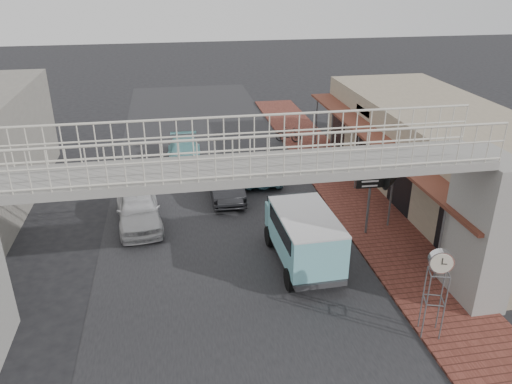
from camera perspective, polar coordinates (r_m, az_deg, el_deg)
name	(u,v)px	position (r m, az deg, el deg)	size (l,w,h in m)	color
ground	(230,254)	(19.47, -3.00, -7.12)	(120.00, 120.00, 0.00)	black
road_strip	(230,254)	(19.46, -3.00, -7.11)	(10.00, 60.00, 0.01)	black
sidewalk	(361,207)	(23.51, 11.95, -1.66)	(3.00, 40.00, 0.10)	brown
shophouse_row	(446,154)	(25.53, 20.92, 4.12)	(7.20, 18.00, 4.00)	gray
footbridge	(245,232)	(14.44, -1.25, -4.56)	(16.40, 2.40, 6.34)	gray
white_hatchback	(138,208)	(21.86, -13.31, -1.83)	(1.77, 4.41, 1.50)	silver
dark_sedan	(225,182)	(24.03, -3.56, 1.15)	(1.48, 4.26, 1.40)	black
angkot_curb	(259,167)	(26.11, 0.35, 2.91)	(2.00, 4.33, 1.20)	#68A3B4
angkot_far	(184,154)	(28.11, -8.20, 4.36)	(1.82, 4.47, 1.30)	#66AEB1
angkot_van	(304,232)	(18.25, 5.49, -4.53)	(2.15, 4.47, 2.16)	black
motorcycle_near	(344,168)	(26.39, 10.03, 2.74)	(0.65, 1.87, 0.98)	black
motorcycle_far	(288,134)	(31.40, 3.72, 6.58)	(0.46, 1.61, 0.97)	black
street_clock	(440,265)	(15.11, 20.30, -7.87)	(0.74, 0.69, 2.87)	#59595B
arrow_sign	(389,177)	(20.44, 15.00, 1.63)	(1.75, 1.11, 3.03)	#59595B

